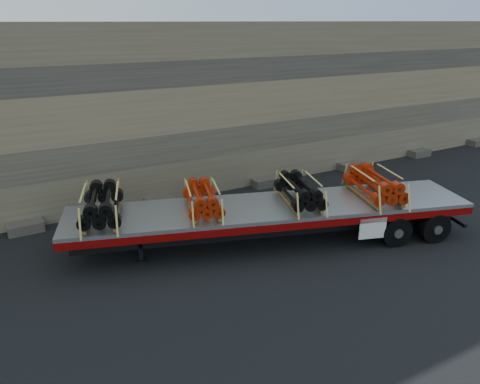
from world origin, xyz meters
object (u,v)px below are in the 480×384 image
object	(u,v)px
bundle_rear	(375,185)
bundle_front	(102,205)
trailer	(270,224)
bundle_midrear	(299,192)
bundle_midfront	(203,199)

from	to	relation	value
bundle_rear	bundle_front	bearing A→B (deg)	180.00
trailer	bundle_midrear	xyz separation A→B (m)	(0.92, -0.29, 1.06)
bundle_midrear	trailer	bearing A→B (deg)	180.00
bundle_front	bundle_rear	size ratio (longest dim) A/B	0.99
trailer	bundle_midfront	xyz separation A→B (m)	(-2.15, 0.68, 1.04)
trailer	bundle_midfront	bearing A→B (deg)	-180.00
trailer	bundle_rear	bearing A→B (deg)	-0.00
bundle_midfront	bundle_midrear	xyz separation A→B (m)	(3.07, -0.97, 0.02)
trailer	bundle_front	bearing A→B (deg)	-180.00
bundle_midrear	bundle_rear	bearing A→B (deg)	-0.00
trailer	bundle_midrear	distance (m)	1.44
bundle_midrear	bundle_midfront	bearing A→B (deg)	180.00
bundle_midfront	bundle_rear	world-z (taller)	bundle_rear
bundle_midfront	bundle_midrear	bearing A→B (deg)	0.00
trailer	bundle_midrear	world-z (taller)	bundle_midrear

